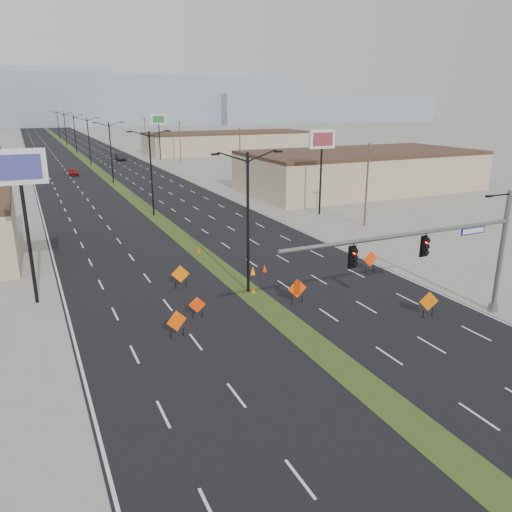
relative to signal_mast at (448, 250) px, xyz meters
name	(u,v)px	position (x,y,z in m)	size (l,w,h in m)	color
ground	(343,368)	(-8.56, -2.00, -4.79)	(600.00, 600.00, 0.00)	gray
road_surface	(89,163)	(-8.56, 98.00, -4.79)	(25.00, 400.00, 0.02)	black
median_strip	(89,163)	(-8.56, 98.00, -4.79)	(2.00, 400.00, 0.04)	#314318
building_se_near	(360,172)	(25.44, 43.00, -2.04)	(36.00, 18.00, 5.50)	tan
building_se_far	(228,143)	(29.44, 108.00, -2.29)	(44.00, 16.00, 5.00)	tan
mesa_center	(112,100)	(31.44, 298.00, 9.21)	(220.00, 50.00, 28.00)	#8897A8
mesa_east	(321,108)	(171.44, 288.00, 4.21)	(160.00, 50.00, 18.00)	#8897A8
signal_mast	(448,250)	(0.00, 0.00, 0.00)	(16.30, 0.60, 8.00)	slate
streetlight_0	(248,219)	(-8.56, 10.00, 0.63)	(5.15, 0.24, 10.02)	black
streetlight_1	(151,171)	(-8.56, 38.00, 0.63)	(5.15, 0.24, 10.02)	black
streetlight_2	(111,151)	(-8.56, 66.00, 0.63)	(5.15, 0.24, 10.02)	black
streetlight_3	(89,140)	(-8.56, 94.00, 0.63)	(5.15, 0.24, 10.02)	black
streetlight_4	(75,133)	(-8.56, 122.00, 0.63)	(5.15, 0.24, 10.02)	black
streetlight_5	(65,128)	(-8.56, 150.00, 0.63)	(5.15, 0.24, 10.02)	black
streetlight_6	(58,124)	(-8.56, 178.00, 0.63)	(5.15, 0.24, 10.02)	black
utility_pole_0	(367,184)	(11.44, 23.00, -0.12)	(1.60, 0.20, 9.00)	#4C3823
utility_pole_1	(240,154)	(11.44, 58.00, -0.12)	(1.60, 0.20, 9.00)	#4C3823
utility_pole_2	(180,141)	(11.44, 93.00, -0.12)	(1.60, 0.20, 9.00)	#4C3823
utility_pole_3	(145,132)	(11.44, 128.00, -0.12)	(1.60, 0.20, 9.00)	#4C3823
car_left	(73,172)	(-13.72, 78.60, -4.13)	(1.55, 3.86, 1.31)	maroon
car_mid	(120,157)	(-1.06, 100.74, -3.99)	(1.70, 4.87, 1.60)	black
car_far	(32,156)	(-19.86, 112.29, -4.02)	(2.15, 5.29, 1.53)	#B9BDC3
construction_sign_0	(177,322)	(-15.34, 5.00, -3.77)	(1.27, 0.34, 1.73)	#F84C05
construction_sign_1	(197,306)	(-13.35, 7.23, -3.96)	(1.05, 0.29, 1.42)	#FF3405
construction_sign_2	(180,275)	(-12.77, 12.80, -3.75)	(1.29, 0.38, 1.76)	#FF6605
construction_sign_3	(297,289)	(-6.47, 6.52, -3.72)	(1.36, 0.12, 1.81)	#FE4105
construction_sign_4	(370,260)	(2.17, 9.84, -3.73)	(1.35, 0.06, 1.79)	#F23505
construction_sign_5	(429,302)	(0.05, 1.09, -3.77)	(1.26, 0.40, 1.73)	#D85B04
cone_0	(253,271)	(-6.71, 13.23, -4.45)	(0.41, 0.41, 0.69)	orange
cone_1	(265,268)	(-5.54, 13.49, -4.49)	(0.37, 0.37, 0.61)	#E93204
cone_2	(253,290)	(-8.34, 9.58, -4.52)	(0.33, 0.33, 0.55)	orange
cone_3	(199,250)	(-8.72, 20.65, -4.49)	(0.36, 0.36, 0.60)	#FF3D05
pole_sign_west	(20,178)	(-22.56, 14.32, 3.75)	(3.39, 0.44, 10.39)	black
pole_sign_east_near	(322,145)	(10.02, 30.11, 3.51)	(3.31, 0.48, 10.12)	black
pole_sign_east_far	(159,122)	(7.89, 97.83, 3.82)	(3.25, 1.73, 10.47)	black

